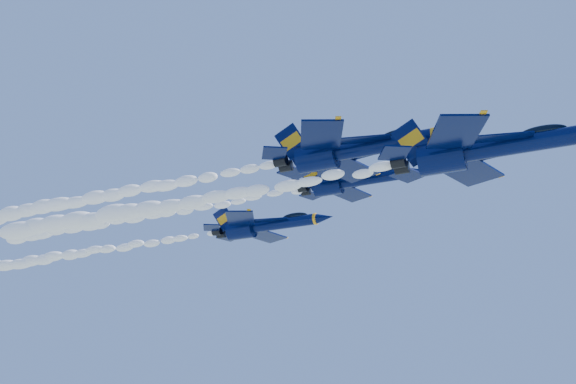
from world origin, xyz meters
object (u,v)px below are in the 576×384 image
at_px(jet_second, 353,150).
at_px(jet_fourth, 264,225).
at_px(jet_third, 353,181).
at_px(jet_lead, 485,149).

height_order(jet_second, jet_fourth, jet_fourth).
bearing_deg(jet_third, jet_fourth, 146.90).
distance_m(jet_lead, jet_second, 13.87).
bearing_deg(jet_third, jet_lead, -39.20).
distance_m(jet_second, jet_fourth, 28.05).
relative_size(jet_second, jet_third, 1.26).
height_order(jet_second, jet_third, jet_third).
bearing_deg(jet_second, jet_fourth, 133.19).
height_order(jet_third, jet_fourth, jet_fourth).
relative_size(jet_second, jet_fourth, 1.08).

